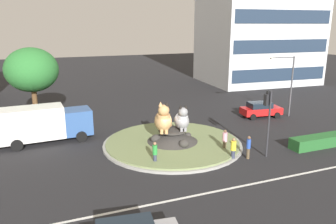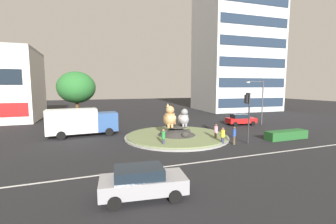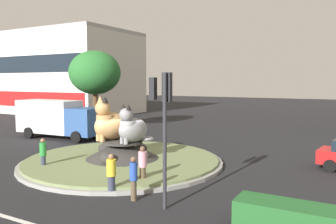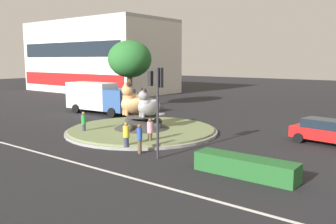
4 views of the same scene
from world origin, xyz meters
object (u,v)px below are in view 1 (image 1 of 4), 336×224
object	(u,v)px
traffic_light_mast	(268,109)
pedestrian_blue_shirt	(248,147)
pedestrian_yellow_shirt	(233,149)
cat_statue_grey	(182,120)
cat_statue_calico	(163,120)
streetlight_arm	(289,81)
pedestrian_pink_shirt	(225,140)
sedan_on_far_lane	(261,109)
broadleaf_tree_behind_island	(32,70)
delivery_box_truck	(43,123)
pedestrian_green_shirt	(155,153)

from	to	relation	value
traffic_light_mast	pedestrian_blue_shirt	distance (m)	3.02
pedestrian_yellow_shirt	cat_statue_grey	bearing A→B (deg)	-154.81
cat_statue_calico	traffic_light_mast	size ratio (longest dim) A/B	0.52
streetlight_arm	pedestrian_pink_shirt	distance (m)	13.26
cat_statue_grey	pedestrian_blue_shirt	world-z (taller)	cat_statue_grey
cat_statue_calico	streetlight_arm	size ratio (longest dim) A/B	0.40
pedestrian_yellow_shirt	sedan_on_far_lane	xyz separation A→B (m)	(8.97, 8.87, -0.05)
sedan_on_far_lane	pedestrian_yellow_shirt	bearing A→B (deg)	-127.85
cat_statue_grey	broadleaf_tree_behind_island	xyz separation A→B (m)	(-10.95, 9.66, 3.34)
pedestrian_pink_shirt	delivery_box_truck	distance (m)	14.74
cat_statue_calico	pedestrian_pink_shirt	distance (m)	5.01
pedestrian_yellow_shirt	pedestrian_pink_shirt	world-z (taller)	pedestrian_pink_shirt
traffic_light_mast	sedan_on_far_lane	size ratio (longest dim) A/B	1.13
pedestrian_blue_shirt	traffic_light_mast	bearing A→B (deg)	-178.23
pedestrian_blue_shirt	delivery_box_truck	xyz separation A→B (m)	(-13.69, 9.07, 0.73)
traffic_light_mast	broadleaf_tree_behind_island	xyz separation A→B (m)	(-15.59, 14.29, 1.78)
pedestrian_pink_shirt	streetlight_arm	bearing A→B (deg)	-85.48
broadleaf_tree_behind_island	pedestrian_blue_shirt	bearing A→B (deg)	-44.99
pedestrian_yellow_shirt	pedestrian_blue_shirt	world-z (taller)	pedestrian_blue_shirt
cat_statue_grey	traffic_light_mast	distance (m)	6.74
streetlight_arm	sedan_on_far_lane	distance (m)	4.06
pedestrian_green_shirt	sedan_on_far_lane	bearing A→B (deg)	-25.09
streetlight_arm	pedestrian_yellow_shirt	distance (m)	14.48
pedestrian_yellow_shirt	sedan_on_far_lane	world-z (taller)	pedestrian_yellow_shirt
cat_statue_grey	pedestrian_blue_shirt	xyz separation A→B (m)	(3.26, -4.54, -1.12)
streetlight_arm	pedestrian_blue_shirt	world-z (taller)	streetlight_arm
streetlight_arm	pedestrian_pink_shirt	size ratio (longest dim) A/B	3.65
cat_statue_grey	sedan_on_far_lane	xyz separation A→B (m)	(11.04, 4.46, -1.22)
traffic_light_mast	sedan_on_far_lane	bearing A→B (deg)	-41.98
pedestrian_yellow_shirt	sedan_on_far_lane	distance (m)	12.61
broadleaf_tree_behind_island	pedestrian_pink_shirt	xyz separation A→B (m)	(13.37, -12.30, -4.48)
streetlight_arm	sedan_on_far_lane	xyz separation A→B (m)	(-2.68, 0.77, -2.96)
broadleaf_tree_behind_island	pedestrian_green_shirt	size ratio (longest dim) A/B	4.45
pedestrian_blue_shirt	streetlight_arm	bearing A→B (deg)	-136.27
cat_statue_grey	streetlight_arm	distance (m)	14.31
broadleaf_tree_behind_island	delivery_box_truck	size ratio (longest dim) A/B	0.99
cat_statue_grey	traffic_light_mast	xyz separation A→B (m)	(4.65, -4.63, 1.56)
streetlight_arm	pedestrian_yellow_shirt	xyz separation A→B (m)	(-11.65, -8.10, -2.90)
pedestrian_yellow_shirt	pedestrian_pink_shirt	distance (m)	1.80
traffic_light_mast	broadleaf_tree_behind_island	distance (m)	21.23
cat_statue_grey	traffic_light_mast	size ratio (longest dim) A/B	0.43
traffic_light_mast	delivery_box_truck	world-z (taller)	traffic_light_mast
streetlight_arm	delivery_box_truck	bearing A→B (deg)	15.11
cat_statue_grey	pedestrian_pink_shirt	distance (m)	3.76
pedestrian_green_shirt	pedestrian_pink_shirt	size ratio (longest dim) A/B	0.97
cat_statue_calico	pedestrian_green_shirt	distance (m)	3.93
cat_statue_calico	pedestrian_yellow_shirt	xyz separation A→B (m)	(3.64, -4.51, -1.31)
sedan_on_far_lane	pedestrian_green_shirt	bearing A→B (deg)	-144.85
delivery_box_truck	cat_statue_grey	bearing A→B (deg)	-26.55
pedestrian_green_shirt	pedestrian_yellow_shirt	bearing A→B (deg)	-66.06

